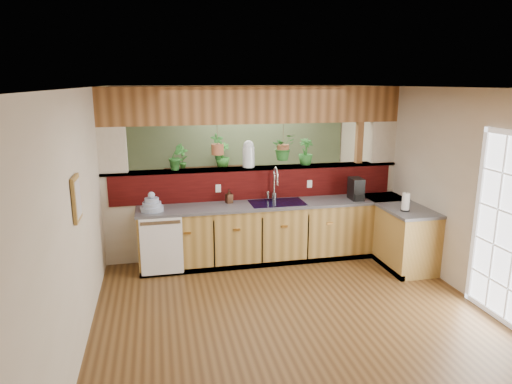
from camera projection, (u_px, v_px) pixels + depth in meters
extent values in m
cube|color=#54371A|center=(277.00, 287.00, 6.08)|extent=(4.60, 7.00, 0.01)
cube|color=brown|center=(280.00, 87.00, 5.47)|extent=(4.60, 7.00, 0.01)
cube|color=beige|center=(233.00, 152.00, 9.09)|extent=(4.60, 0.02, 2.60)
cube|color=beige|center=(448.00, 343.00, 2.45)|extent=(4.60, 0.02, 2.60)
cube|color=beige|center=(87.00, 203.00, 5.29)|extent=(0.02, 7.00, 2.60)
cube|color=beige|center=(440.00, 184.00, 6.25)|extent=(0.02, 7.00, 2.60)
cube|color=beige|center=(256.00, 211.00, 7.20)|extent=(4.60, 0.15, 1.35)
cube|color=#3B0807|center=(257.00, 185.00, 7.01)|extent=(4.40, 0.02, 0.45)
cube|color=brown|center=(256.00, 168.00, 7.04)|extent=(4.60, 0.21, 0.04)
cube|color=brown|center=(256.00, 105.00, 6.81)|extent=(4.60, 0.15, 0.55)
cube|color=beige|center=(112.00, 151.00, 6.52)|extent=(0.40, 0.15, 0.70)
cube|color=beige|center=(382.00, 143.00, 7.40)|extent=(0.40, 0.15, 0.70)
cube|color=brown|center=(358.00, 168.00, 7.41)|extent=(0.10, 0.10, 2.60)
cube|color=brown|center=(256.00, 168.00, 7.04)|extent=(4.60, 0.21, 0.04)
cube|color=brown|center=(256.00, 105.00, 6.81)|extent=(4.60, 0.15, 0.55)
cube|color=#4F6042|center=(233.00, 152.00, 9.08)|extent=(4.55, 0.02, 2.55)
cube|color=olive|center=(277.00, 232.00, 6.95)|extent=(4.10, 0.60, 0.86)
cube|color=#4A4A4F|center=(277.00, 204.00, 6.85)|extent=(4.14, 0.64, 0.04)
cube|color=olive|center=(396.00, 233.00, 6.90)|extent=(0.60, 1.48, 0.86)
cube|color=#4A4A4F|center=(398.00, 205.00, 6.80)|extent=(0.64, 1.52, 0.04)
cube|color=olive|center=(382.00, 225.00, 7.32)|extent=(0.60, 0.60, 0.86)
cube|color=#4A4A4F|center=(384.00, 198.00, 7.21)|extent=(0.64, 0.64, 0.04)
cube|color=black|center=(281.00, 263.00, 6.79)|extent=(4.10, 0.06, 0.08)
cube|color=black|center=(378.00, 259.00, 6.94)|extent=(0.06, 1.48, 0.08)
cube|color=white|center=(162.00, 247.00, 6.29)|extent=(0.58, 0.02, 0.82)
cube|color=#B7B7B2|center=(160.00, 223.00, 6.20)|extent=(0.54, 0.01, 0.05)
cube|color=black|center=(277.00, 204.00, 6.85)|extent=(0.82, 0.50, 0.03)
cube|color=black|center=(265.00, 210.00, 6.83)|extent=(0.34, 0.40, 0.16)
cube|color=black|center=(289.00, 208.00, 6.91)|extent=(0.34, 0.40, 0.16)
cube|color=white|center=(506.00, 231.00, 5.07)|extent=(0.06, 1.02, 2.16)
cube|color=olive|center=(76.00, 198.00, 4.48)|extent=(0.03, 0.35, 0.45)
cube|color=silver|center=(78.00, 198.00, 4.48)|extent=(0.01, 0.27, 0.37)
cylinder|color=#B7B7B2|center=(274.00, 196.00, 7.02)|extent=(0.08, 0.08, 0.11)
cylinder|color=#B7B7B2|center=(274.00, 183.00, 6.97)|extent=(0.03, 0.03, 0.31)
torus|color=#B7B7B2|center=(276.00, 174.00, 6.86)|extent=(0.23, 0.06, 0.23)
cylinder|color=#B7B7B2|center=(277.00, 181.00, 6.79)|extent=(0.03, 0.03, 0.13)
cylinder|color=#B7B7B2|center=(268.00, 195.00, 6.99)|extent=(0.03, 0.03, 0.11)
cylinder|color=#919FBB|center=(152.00, 209.00, 6.39)|extent=(0.32, 0.32, 0.07)
cylinder|color=#919FBB|center=(152.00, 204.00, 6.38)|extent=(0.26, 0.26, 0.06)
cylinder|color=#919FBB|center=(152.00, 200.00, 6.36)|extent=(0.20, 0.20, 0.06)
sphere|color=#919FBB|center=(151.00, 195.00, 6.35)|extent=(0.10, 0.10, 0.10)
imported|color=#3D2316|center=(229.00, 196.00, 6.80)|extent=(0.12, 0.12, 0.21)
cube|color=black|center=(356.00, 189.00, 7.01)|extent=(0.18, 0.29, 0.33)
cube|color=black|center=(358.00, 197.00, 6.94)|extent=(0.15, 0.11, 0.11)
cylinder|color=silver|center=(358.00, 194.00, 6.96)|extent=(0.09, 0.09, 0.09)
cylinder|color=black|center=(405.00, 210.00, 6.41)|extent=(0.13, 0.13, 0.02)
cylinder|color=#B7B7B2|center=(406.00, 201.00, 6.38)|extent=(0.02, 0.02, 0.27)
cylinder|color=white|center=(406.00, 201.00, 6.38)|extent=(0.11, 0.11, 0.24)
cylinder|color=silver|center=(249.00, 157.00, 6.97)|extent=(0.19, 0.19, 0.31)
sphere|color=silver|center=(248.00, 146.00, 6.93)|extent=(0.16, 0.16, 0.16)
imported|color=#246323|center=(176.00, 157.00, 6.73)|extent=(0.27, 0.24, 0.40)
imported|color=#246323|center=(306.00, 152.00, 7.15)|extent=(0.23, 0.23, 0.41)
cylinder|color=brown|center=(217.00, 135.00, 6.79)|extent=(0.01, 0.01, 0.31)
cylinder|color=#965536|center=(218.00, 149.00, 6.84)|extent=(0.19, 0.19, 0.16)
imported|color=#246323|center=(217.00, 133.00, 6.79)|extent=(0.24, 0.20, 0.40)
cylinder|color=brown|center=(283.00, 135.00, 7.01)|extent=(0.01, 0.01, 0.35)
cylinder|color=#965536|center=(283.00, 150.00, 7.06)|extent=(0.19, 0.19, 0.16)
imported|color=#246323|center=(283.00, 134.00, 7.01)|extent=(0.46, 0.44, 0.40)
cube|color=black|center=(208.00, 195.00, 8.93)|extent=(1.65, 0.49, 1.09)
imported|color=#246323|center=(182.00, 158.00, 8.65)|extent=(0.26, 0.20, 0.43)
imported|color=#246323|center=(223.00, 155.00, 8.81)|extent=(0.27, 0.27, 0.48)
imported|color=#246323|center=(291.00, 215.00, 8.12)|extent=(0.78, 0.72, 0.72)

